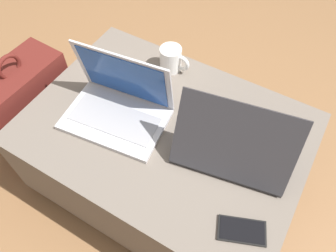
# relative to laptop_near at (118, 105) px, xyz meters

# --- Properties ---
(ground_plane) EXTENTS (14.00, 14.00, 0.00)m
(ground_plane) POSITION_rel_laptop_near_xyz_m (0.17, 0.03, -0.45)
(ground_plane) COLOR olive
(ottoman) EXTENTS (0.97, 0.69, 0.40)m
(ottoman) POSITION_rel_laptop_near_xyz_m (0.17, 0.03, -0.25)
(ottoman) COLOR #3D3832
(ottoman) RESTS_ON ground_plane
(laptop_near) EXTENTS (0.37, 0.27, 0.24)m
(laptop_near) POSITION_rel_laptop_near_xyz_m (0.00, 0.00, 0.00)
(laptop_near) COLOR silver
(laptop_near) RESTS_ON ottoman
(laptop_far) EXTENTS (0.40, 0.32, 0.24)m
(laptop_far) POSITION_rel_laptop_near_xyz_m (0.41, 0.05, -0.00)
(laptop_far) COLOR #333338
(laptop_far) RESTS_ON ottoman
(cell_phone) EXTENTS (0.15, 0.12, 0.01)m
(cell_phone) POSITION_rel_laptop_near_xyz_m (0.54, -0.17, -0.05)
(cell_phone) COLOR black
(cell_phone) RESTS_ON ottoman
(backpack) EXTENTS (0.24, 0.37, 0.52)m
(backpack) POSITION_rel_laptop_near_xyz_m (-0.46, -0.07, -0.24)
(backpack) COLOR #5B1E19
(backpack) RESTS_ON ground_plane
(coffee_mug) EXTENTS (0.12, 0.08, 0.10)m
(coffee_mug) POSITION_rel_laptop_near_xyz_m (0.05, 0.29, -0.00)
(coffee_mug) COLOR white
(coffee_mug) RESTS_ON ottoman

